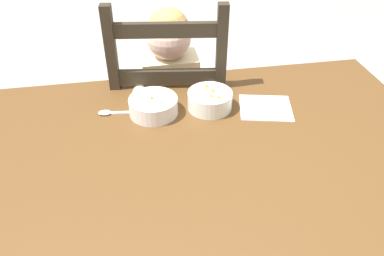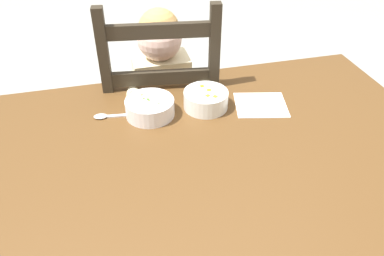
{
  "view_description": "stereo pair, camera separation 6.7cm",
  "coord_description": "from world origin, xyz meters",
  "px_view_note": "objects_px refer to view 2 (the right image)",
  "views": [
    {
      "loc": [
        -0.16,
        -0.83,
        1.46
      ],
      "look_at": [
        -0.0,
        0.07,
        0.78
      ],
      "focal_mm": 36.7,
      "sensor_mm": 36.0,
      "label": 1
    },
    {
      "loc": [
        -0.23,
        -0.82,
        1.46
      ],
      "look_at": [
        -0.0,
        0.07,
        0.78
      ],
      "focal_mm": 36.7,
      "sensor_mm": 36.0,
      "label": 2
    }
  ],
  "objects_px": {
    "dining_chair": "(163,122)",
    "bowl_of_peas": "(150,107)",
    "bowl_of_carrots": "(206,99)",
    "spoon": "(107,116)",
    "dining_table": "(199,179)",
    "child_figure": "(163,91)"
  },
  "relations": [
    {
      "from": "dining_chair",
      "to": "bowl_of_peas",
      "type": "height_order",
      "value": "dining_chair"
    },
    {
      "from": "bowl_of_carrots",
      "to": "spoon",
      "type": "height_order",
      "value": "bowl_of_carrots"
    },
    {
      "from": "dining_table",
      "to": "dining_chair",
      "type": "bearing_deg",
      "value": 91.66
    },
    {
      "from": "dining_table",
      "to": "spoon",
      "type": "bearing_deg",
      "value": 132.41
    },
    {
      "from": "bowl_of_peas",
      "to": "bowl_of_carrots",
      "type": "bearing_deg",
      "value": -0.01
    },
    {
      "from": "bowl_of_carrots",
      "to": "dining_table",
      "type": "bearing_deg",
      "value": -109.62
    },
    {
      "from": "dining_chair",
      "to": "spoon",
      "type": "height_order",
      "value": "dining_chair"
    },
    {
      "from": "bowl_of_carrots",
      "to": "child_figure",
      "type": "bearing_deg",
      "value": 107.87
    },
    {
      "from": "child_figure",
      "to": "bowl_of_peas",
      "type": "height_order",
      "value": "child_figure"
    },
    {
      "from": "child_figure",
      "to": "bowl_of_peas",
      "type": "distance_m",
      "value": 0.33
    },
    {
      "from": "bowl_of_carrots",
      "to": "bowl_of_peas",
      "type": "bearing_deg",
      "value": 179.99
    },
    {
      "from": "dining_chair",
      "to": "bowl_of_peas",
      "type": "bearing_deg",
      "value": -106.29
    },
    {
      "from": "dining_table",
      "to": "dining_chair",
      "type": "xyz_separation_m",
      "value": [
        -0.02,
        0.54,
        -0.16
      ]
    },
    {
      "from": "dining_chair",
      "to": "child_figure",
      "type": "distance_m",
      "value": 0.16
    },
    {
      "from": "child_figure",
      "to": "bowl_of_peas",
      "type": "relative_size",
      "value": 6.1
    },
    {
      "from": "bowl_of_peas",
      "to": "child_figure",
      "type": "bearing_deg",
      "value": 72.13
    },
    {
      "from": "dining_table",
      "to": "spoon",
      "type": "distance_m",
      "value": 0.37
    },
    {
      "from": "dining_chair",
      "to": "bowl_of_carrots",
      "type": "distance_m",
      "value": 0.42
    },
    {
      "from": "dining_table",
      "to": "dining_chair",
      "type": "distance_m",
      "value": 0.56
    },
    {
      "from": "dining_table",
      "to": "child_figure",
      "type": "xyz_separation_m",
      "value": [
        -0.01,
        0.53,
        -0.0
      ]
    },
    {
      "from": "bowl_of_peas",
      "to": "spoon",
      "type": "xyz_separation_m",
      "value": [
        -0.14,
        0.02,
        -0.03
      ]
    },
    {
      "from": "dining_chair",
      "to": "spoon",
      "type": "bearing_deg",
      "value": -129.41
    }
  ]
}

